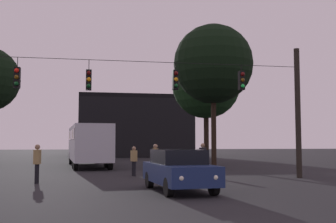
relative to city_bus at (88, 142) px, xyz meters
name	(u,v)px	position (x,y,z in m)	size (l,w,h in m)	color
ground_plane	(114,166)	(1.97, 0.09, -1.87)	(168.00, 168.00, 0.00)	black
overhead_signal_span	(131,101)	(2.03, -12.19, 1.88)	(17.55, 0.44, 6.63)	black
city_bus	(88,142)	(0.00, 0.00, 0.00)	(3.42, 11.17, 3.00)	#B7BCC6
car_near_right	(179,169)	(3.39, -16.80, -1.07)	(2.16, 4.45, 1.52)	navy
car_far_left	(81,152)	(-0.80, 12.43, -1.07)	(2.09, 4.43, 1.52)	navy
pedestrian_crossing_left	(37,161)	(-2.09, -12.85, -0.90)	(0.30, 0.40, 1.70)	black
pedestrian_crossing_center	(155,159)	(3.45, -10.74, -0.90)	(0.27, 0.38, 1.71)	black
pedestrian_crossing_right	(203,157)	(6.11, -10.15, -0.87)	(0.34, 0.42, 1.75)	black
pedestrian_near_bus	(134,159)	(2.48, -9.49, -0.98)	(0.35, 0.42, 1.58)	black
corner_building	(133,127)	(5.71, 24.51, 2.00)	(14.04, 13.76, 7.74)	black
tree_left_silhouette	(213,64)	(8.57, -4.03, 5.42)	(5.58, 5.58, 10.09)	black
tree_behind_building	(206,85)	(10.33, 4.13, 5.15)	(6.15, 6.15, 10.11)	black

